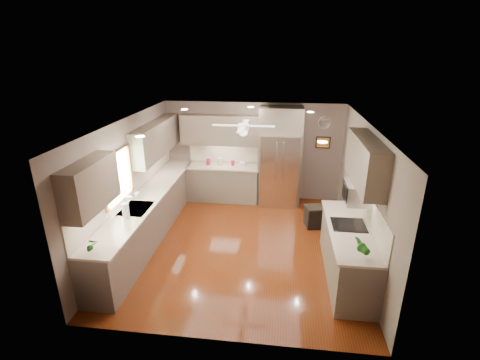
% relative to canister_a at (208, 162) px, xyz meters
% --- Properties ---
extents(floor, '(5.00, 5.00, 0.00)m').
position_rel_canister_a_xyz_m(floor, '(1.11, -2.20, -1.02)').
color(floor, '#491C09').
rests_on(floor, ground).
extents(ceiling, '(5.00, 5.00, 0.00)m').
position_rel_canister_a_xyz_m(ceiling, '(1.11, -2.20, 1.48)').
color(ceiling, white).
rests_on(ceiling, ground).
extents(wall_back, '(4.50, 0.00, 4.50)m').
position_rel_canister_a_xyz_m(wall_back, '(1.11, 0.30, 0.23)').
color(wall_back, '#68584F').
rests_on(wall_back, ground).
extents(wall_front, '(4.50, 0.00, 4.50)m').
position_rel_canister_a_xyz_m(wall_front, '(1.11, -4.70, 0.23)').
color(wall_front, '#68584F').
rests_on(wall_front, ground).
extents(wall_left, '(0.00, 5.00, 5.00)m').
position_rel_canister_a_xyz_m(wall_left, '(-1.14, -2.20, 0.23)').
color(wall_left, '#68584F').
rests_on(wall_left, ground).
extents(wall_right, '(0.00, 5.00, 5.00)m').
position_rel_canister_a_xyz_m(wall_right, '(3.36, -2.20, 0.23)').
color(wall_right, '#68584F').
rests_on(wall_right, ground).
extents(canister_a, '(0.11, 0.11, 0.17)m').
position_rel_canister_a_xyz_m(canister_a, '(0.00, 0.00, 0.00)').
color(canister_a, maroon).
rests_on(canister_a, back_run).
extents(canister_b, '(0.09, 0.09, 0.13)m').
position_rel_canister_a_xyz_m(canister_b, '(0.03, 0.06, -0.01)').
color(canister_b, silver).
rests_on(canister_b, back_run).
extents(canister_c, '(0.14, 0.14, 0.20)m').
position_rel_canister_a_xyz_m(canister_c, '(0.29, 0.01, 0.01)').
color(canister_c, '#BDBC8E').
rests_on(canister_c, back_run).
extents(canister_d, '(0.09, 0.09, 0.13)m').
position_rel_canister_a_xyz_m(canister_d, '(0.63, 0.04, -0.02)').
color(canister_d, maroon).
rests_on(canister_d, back_run).
extents(soap_bottle, '(0.08, 0.08, 0.17)m').
position_rel_canister_a_xyz_m(soap_bottle, '(-0.96, -2.23, 0.00)').
color(soap_bottle, white).
rests_on(soap_bottle, left_run).
extents(potted_plant_left, '(0.17, 0.13, 0.29)m').
position_rel_canister_a_xyz_m(potted_plant_left, '(-0.85, -4.24, 0.06)').
color(potted_plant_left, '#1B5819').
rests_on(potted_plant_left, left_run).
extents(potted_plant_right, '(0.23, 0.21, 0.34)m').
position_rel_canister_a_xyz_m(potted_plant_right, '(3.03, -3.84, 0.09)').
color(potted_plant_right, '#1B5819').
rests_on(potted_plant_right, right_run).
extents(bowl, '(0.22, 0.22, 0.05)m').
position_rel_canister_a_xyz_m(bowl, '(0.89, 0.02, -0.06)').
color(bowl, '#BDBC8E').
rests_on(bowl, back_run).
extents(left_run, '(0.65, 4.70, 1.45)m').
position_rel_canister_a_xyz_m(left_run, '(-0.84, -2.05, -0.54)').
color(left_run, brown).
rests_on(left_run, ground).
extents(back_run, '(1.85, 0.65, 1.45)m').
position_rel_canister_a_xyz_m(back_run, '(0.39, 0.00, -0.54)').
color(back_run, brown).
rests_on(back_run, ground).
extents(uppers, '(4.50, 4.70, 0.95)m').
position_rel_canister_a_xyz_m(uppers, '(0.37, -1.49, 0.85)').
color(uppers, brown).
rests_on(uppers, wall_left).
extents(window, '(0.05, 1.12, 0.92)m').
position_rel_canister_a_xyz_m(window, '(-1.11, -2.70, 0.53)').
color(window, '#BFF2B2').
rests_on(window, wall_left).
extents(sink, '(0.50, 0.70, 0.32)m').
position_rel_canister_a_xyz_m(sink, '(-0.82, -2.70, -0.11)').
color(sink, silver).
rests_on(sink, left_run).
extents(refrigerator, '(1.06, 0.75, 2.45)m').
position_rel_canister_a_xyz_m(refrigerator, '(1.81, -0.04, 0.17)').
color(refrigerator, silver).
rests_on(refrigerator, ground).
extents(right_run, '(0.70, 2.20, 1.45)m').
position_rel_canister_a_xyz_m(right_run, '(3.04, -3.00, -0.54)').
color(right_run, brown).
rests_on(right_run, ground).
extents(microwave, '(0.43, 0.55, 0.34)m').
position_rel_canister_a_xyz_m(microwave, '(3.14, -2.75, 0.46)').
color(microwave, silver).
rests_on(microwave, wall_right).
extents(ceiling_fan, '(1.18, 1.18, 0.32)m').
position_rel_canister_a_xyz_m(ceiling_fan, '(1.11, -1.90, 1.31)').
color(ceiling_fan, white).
rests_on(ceiling_fan, ceiling).
extents(recessed_lights, '(2.84, 3.14, 0.01)m').
position_rel_canister_a_xyz_m(recessed_lights, '(1.07, -1.80, 1.47)').
color(recessed_lights, white).
rests_on(recessed_lights, ceiling).
extents(wall_clock, '(0.30, 0.03, 0.30)m').
position_rel_canister_a_xyz_m(wall_clock, '(2.86, 0.28, 1.03)').
color(wall_clock, white).
rests_on(wall_clock, wall_back).
extents(framed_print, '(0.36, 0.03, 0.30)m').
position_rel_canister_a_xyz_m(framed_print, '(2.86, 0.28, 0.53)').
color(framed_print, black).
rests_on(framed_print, wall_back).
extents(stool, '(0.47, 0.47, 0.47)m').
position_rel_canister_a_xyz_m(stool, '(2.64, -1.22, -0.78)').
color(stool, black).
rests_on(stool, ground).
extents(paper_towel, '(0.12, 0.12, 0.30)m').
position_rel_canister_a_xyz_m(paper_towel, '(-0.82, -3.10, 0.06)').
color(paper_towel, white).
rests_on(paper_towel, left_run).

